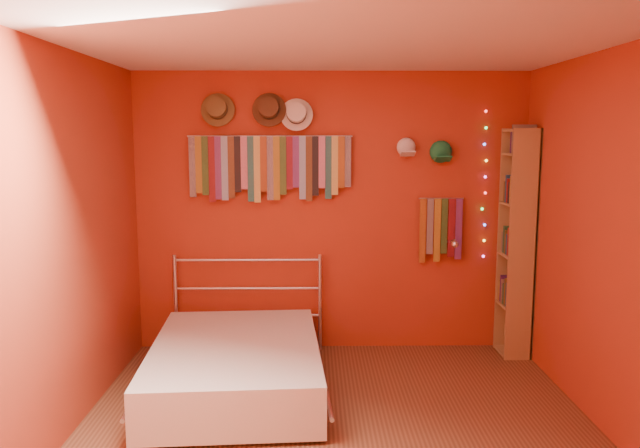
{
  "coord_description": "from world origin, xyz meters",
  "views": [
    {
      "loc": [
        -0.16,
        -3.82,
        1.95
      ],
      "look_at": [
        -0.11,
        0.9,
        1.27
      ],
      "focal_mm": 35.0,
      "sensor_mm": 36.0,
      "label": 1
    }
  ],
  "objects_px": {
    "reading_lamp": "(454,244)",
    "bed": "(236,365)",
    "bookshelf": "(521,242)",
    "tie_rack": "(269,165)"
  },
  "relations": [
    {
      "from": "reading_lamp",
      "to": "bed",
      "type": "xyz_separation_m",
      "value": [
        -1.82,
        -0.81,
        -0.79
      ]
    },
    {
      "from": "tie_rack",
      "to": "reading_lamp",
      "type": "height_order",
      "value": "tie_rack"
    },
    {
      "from": "reading_lamp",
      "to": "bookshelf",
      "type": "bearing_deg",
      "value": -0.41
    },
    {
      "from": "reading_lamp",
      "to": "bookshelf",
      "type": "relative_size",
      "value": 0.14
    },
    {
      "from": "bookshelf",
      "to": "bed",
      "type": "distance_m",
      "value": 2.67
    },
    {
      "from": "reading_lamp",
      "to": "tie_rack",
      "type": "bearing_deg",
      "value": 174.69
    },
    {
      "from": "tie_rack",
      "to": "reading_lamp",
      "type": "xyz_separation_m",
      "value": [
        1.62,
        -0.15,
        -0.68
      ]
    },
    {
      "from": "tie_rack",
      "to": "reading_lamp",
      "type": "bearing_deg",
      "value": -5.31
    },
    {
      "from": "tie_rack",
      "to": "bookshelf",
      "type": "bearing_deg",
      "value": -4.02
    },
    {
      "from": "tie_rack",
      "to": "bed",
      "type": "height_order",
      "value": "tie_rack"
    }
  ]
}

